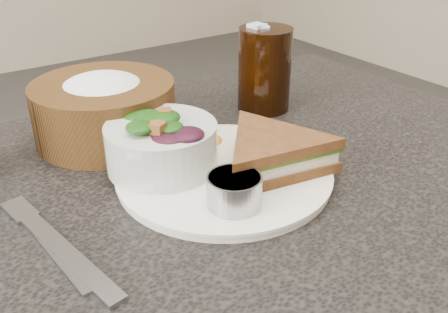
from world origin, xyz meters
name	(u,v)px	position (x,y,z in m)	size (l,w,h in m)	color
dinner_plate	(224,174)	(0.04, 0.02, 0.76)	(0.26, 0.26, 0.01)	white
sandwich	(272,153)	(0.09, -0.01, 0.78)	(0.17, 0.17, 0.05)	brown
salad_bowl	(161,138)	(-0.02, 0.07, 0.80)	(0.14, 0.14, 0.08)	silver
dressing_ramekin	(234,191)	(0.01, -0.05, 0.78)	(0.06, 0.06, 0.04)	#989A9E
orange_wedge	(203,133)	(0.06, 0.10, 0.77)	(0.06, 0.06, 0.02)	orange
fork	(63,251)	(-0.17, -0.01, 0.75)	(0.02, 0.20, 0.01)	#9FA2A7
knife	(46,241)	(-0.18, 0.02, 0.75)	(0.01, 0.19, 0.00)	#95989C
bread_basket	(104,101)	(-0.03, 0.21, 0.81)	(0.20, 0.20, 0.11)	brown
cola_glass	(265,66)	(0.22, 0.17, 0.82)	(0.08, 0.08, 0.14)	black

